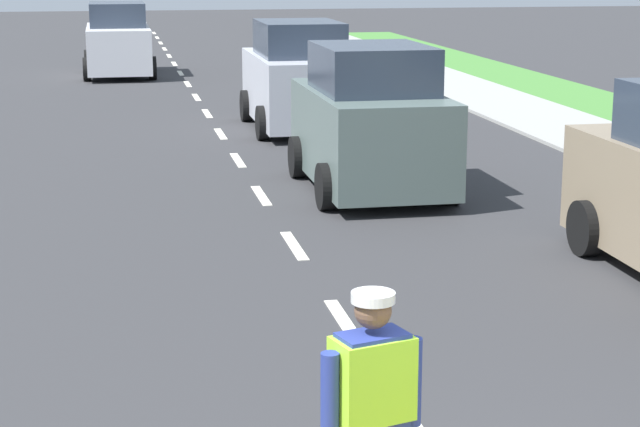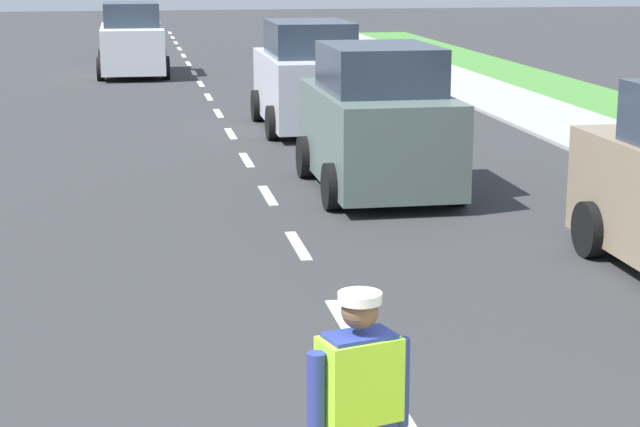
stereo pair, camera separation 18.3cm
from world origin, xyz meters
name	(u,v)px [view 2 (the right image)]	position (x,y,z in m)	size (l,w,h in m)	color
ground_plane	(217,112)	(0.00, 21.00, 0.00)	(96.00, 96.00, 0.00)	#333335
lane_center_line	(204,90)	(0.00, 25.20, 0.00)	(0.14, 46.40, 0.01)	silver
road_worker	(362,411)	(-0.74, 1.42, 0.93)	(0.72, 0.51, 1.67)	#383D4C
car_outgoing_ahead	(378,124)	(1.71, 11.79, 1.04)	(2.08, 3.88, 2.25)	slate
car_outgoing_far	(309,79)	(1.68, 18.10, 1.04)	(2.08, 4.15, 2.24)	silver
car_oncoming_third	(132,42)	(-1.85, 29.41, 1.01)	(2.09, 4.28, 2.16)	silver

